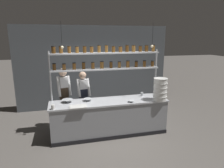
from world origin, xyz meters
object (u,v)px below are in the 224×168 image
object	(u,v)px
chef_left	(64,94)
prep_bowl_center_front	(67,101)
cutting_board	(78,107)
chef_center	(83,95)
serving_cup_by_board	(53,107)
spice_shelf_unit	(106,62)
prep_bowl_near_left	(131,101)
container_stack	(160,89)
serving_cup_front	(142,94)
prep_bowl_center_back	(88,100)

from	to	relation	value
chef_left	prep_bowl_center_front	xyz separation A→B (m)	(0.07, -0.57, -0.03)
chef_left	cutting_board	distance (m)	1.04
chef_center	serving_cup_by_board	distance (m)	1.32
spice_shelf_unit	prep_bowl_near_left	xyz separation A→B (m)	(0.51, -0.59, -0.95)
spice_shelf_unit	container_stack	size ratio (longest dim) A/B	5.00
chef_left	prep_bowl_center_front	bearing A→B (deg)	-95.81
spice_shelf_unit	serving_cup_front	bearing A→B (deg)	-8.79
serving_cup_front	serving_cup_by_board	bearing A→B (deg)	-168.30
chef_left	serving_cup_front	distance (m)	2.17
prep_bowl_center_front	serving_cup_front	bearing A→B (deg)	1.49
prep_bowl_center_back	serving_cup_front	distance (m)	1.53
spice_shelf_unit	chef_center	bearing A→B (deg)	146.02
container_stack	prep_bowl_center_back	world-z (taller)	container_stack
prep_bowl_center_front	spice_shelf_unit	bearing A→B (deg)	10.93
prep_bowl_center_back	serving_cup_by_board	bearing A→B (deg)	-153.13
chef_left	prep_bowl_center_front	size ratio (longest dim) A/B	6.18
container_stack	serving_cup_by_board	xyz separation A→B (m)	(-2.68, -0.03, -0.24)
chef_center	prep_bowl_near_left	world-z (taller)	chef_center
prep_bowl_near_left	serving_cup_by_board	bearing A→B (deg)	-178.26
chef_left	serving_cup_front	world-z (taller)	chef_left
container_stack	serving_cup_front	size ratio (longest dim) A/B	5.48
chef_left	chef_center	world-z (taller)	chef_left
spice_shelf_unit	serving_cup_by_board	bearing A→B (deg)	-155.27
prep_bowl_center_back	cutting_board	bearing A→B (deg)	-124.37
container_stack	prep_bowl_near_left	world-z (taller)	container_stack
container_stack	prep_bowl_center_front	world-z (taller)	container_stack
prep_bowl_near_left	prep_bowl_center_front	size ratio (longest dim) A/B	0.58
chef_left	serving_cup_front	xyz separation A→B (m)	(2.11, -0.52, -0.01)
spice_shelf_unit	container_stack	xyz separation A→B (m)	(1.28, -0.61, -0.68)
chef_center	prep_bowl_near_left	distance (m)	1.48
prep_bowl_center_front	serving_cup_front	xyz separation A→B (m)	(2.04, 0.05, 0.02)
container_stack	prep_bowl_near_left	bearing A→B (deg)	177.83
spice_shelf_unit	chef_center	xyz separation A→B (m)	(-0.59, 0.40, -0.99)
container_stack	serving_cup_by_board	size ratio (longest dim) A/B	5.37
chef_center	prep_bowl_near_left	xyz separation A→B (m)	(1.10, -0.99, 0.04)
container_stack	serving_cup_front	distance (m)	0.60
cutting_board	serving_cup_front	bearing A→B (deg)	14.76
chef_left	container_stack	world-z (taller)	chef_left
prep_bowl_center_back	serving_cup_by_board	distance (m)	0.95
prep_bowl_center_front	serving_cup_by_board	size ratio (longest dim) A/B	2.53
spice_shelf_unit	serving_cup_by_board	distance (m)	1.79
spice_shelf_unit	prep_bowl_center_front	bearing A→B (deg)	-169.07
container_stack	prep_bowl_center_back	size ratio (longest dim) A/B	2.61
spice_shelf_unit	serving_cup_front	size ratio (longest dim) A/B	27.39
chef_left	container_stack	xyz separation A→B (m)	(2.41, -0.98, 0.23)
chef_left	prep_bowl_center_back	bearing A→B (deg)	-57.67
cutting_board	prep_bowl_center_back	distance (m)	0.50
container_stack	prep_bowl_near_left	distance (m)	0.82
container_stack	prep_bowl_center_front	distance (m)	2.39
serving_cup_by_board	prep_bowl_center_back	bearing A→B (deg)	26.87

